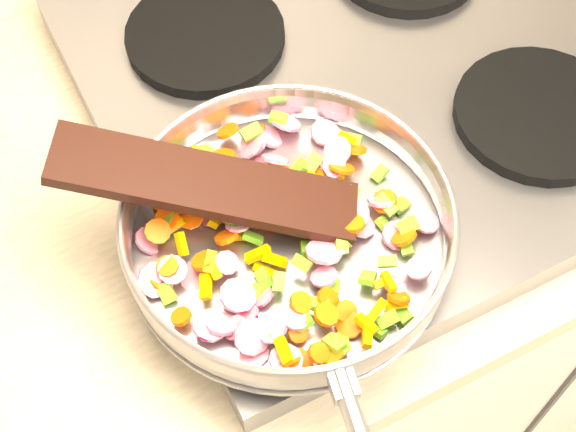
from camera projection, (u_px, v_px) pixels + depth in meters
name	position (u px, v px, depth m)	size (l,w,h in m)	color
cooktop	(364.00, 90.00, 0.94)	(0.60, 0.60, 0.04)	#939399
grate_fl	(317.00, 211.00, 0.82)	(0.19, 0.19, 0.02)	black
grate_fr	(539.00, 114.00, 0.89)	(0.19, 0.19, 0.02)	black
grate_bl	(205.00, 35.00, 0.95)	(0.19, 0.19, 0.02)	black
saute_pan	(289.00, 228.00, 0.76)	(0.36, 0.52, 0.06)	#9E9EA5
vegetable_heap	(279.00, 236.00, 0.77)	(0.30, 0.30, 0.05)	#61AC20
wooden_spatula	(207.00, 184.00, 0.75)	(0.29, 0.07, 0.01)	black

